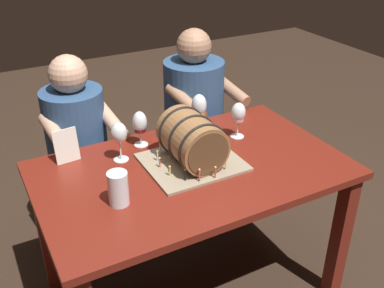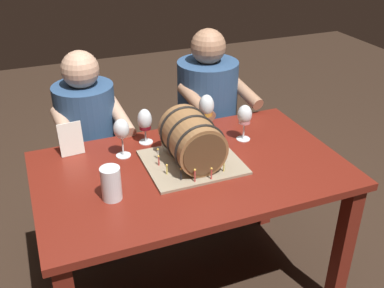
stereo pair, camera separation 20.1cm
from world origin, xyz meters
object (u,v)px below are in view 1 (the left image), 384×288
object	(u,v)px
barrel_cake	(192,142)
beer_pint	(118,190)
wine_glass_rose	(238,114)
person_seated_left	(81,165)
wine_glass_red	(140,124)
person_seated_right	(194,131)
dining_table	(192,188)
wine_glass_empty	(119,134)
menu_card	(66,146)
wine_glass_amber	(199,107)

from	to	relation	value
barrel_cake	beer_pint	bearing A→B (deg)	-161.32
barrel_cake	wine_glass_rose	xyz separation A→B (m)	(0.32, 0.12, 0.02)
wine_glass_rose	person_seated_left	world-z (taller)	person_seated_left
wine_glass_red	person_seated_right	distance (m)	0.66
dining_table	wine_glass_empty	distance (m)	0.42
dining_table	person_seated_left	xyz separation A→B (m)	(-0.36, 0.64, -0.12)
wine_glass_rose	person_seated_right	bearing A→B (deg)	88.13
person_seated_right	beer_pint	bearing A→B (deg)	-134.87
person_seated_right	wine_glass_rose	bearing A→B (deg)	-91.87
wine_glass_rose	beer_pint	xyz separation A→B (m)	(-0.72, -0.25, -0.06)
wine_glass_empty	menu_card	size ratio (longest dim) A/B	1.19
person_seated_left	barrel_cake	bearing A→B (deg)	-58.61
dining_table	person_seated_left	bearing A→B (deg)	119.12
wine_glass_amber	person_seated_right	bearing A→B (deg)	65.43
wine_glass_empty	wine_glass_rose	size ratio (longest dim) A/B	1.02
dining_table	person_seated_right	distance (m)	0.73
wine_glass_amber	wine_glass_empty	xyz separation A→B (m)	(-0.46, -0.09, 0.00)
beer_pint	wine_glass_amber	bearing A→B (deg)	34.91
menu_card	wine_glass_red	bearing A→B (deg)	-6.58
wine_glass_empty	wine_glass_red	bearing A→B (deg)	33.06
barrel_cake	menu_card	bearing A→B (deg)	149.91
wine_glass_red	wine_glass_rose	bearing A→B (deg)	-18.00
wine_glass_empty	person_seated_left	size ratio (longest dim) A/B	0.17
person_seated_left	person_seated_right	distance (m)	0.71
wine_glass_rose	wine_glass_amber	bearing A→B (deg)	131.35
wine_glass_rose	barrel_cake	bearing A→B (deg)	-159.71
dining_table	wine_glass_red	world-z (taller)	wine_glass_red
wine_glass_amber	person_seated_right	world-z (taller)	person_seated_right
barrel_cake	menu_card	world-z (taller)	barrel_cake
person_seated_right	dining_table	bearing A→B (deg)	-119.16
wine_glass_red	person_seated_right	world-z (taller)	person_seated_right
barrel_cake	wine_glass_empty	bearing A→B (deg)	146.50
barrel_cake	wine_glass_empty	world-z (taller)	barrel_cake
dining_table	person_seated_right	size ratio (longest dim) A/B	1.16
dining_table	beer_pint	world-z (taller)	beer_pint
dining_table	barrel_cake	bearing A→B (deg)	62.70
wine_glass_empty	person_seated_right	bearing A→B (deg)	34.73
wine_glass_amber	beer_pint	xyz separation A→B (m)	(-0.59, -0.41, -0.07)
dining_table	menu_card	size ratio (longest dim) A/B	8.64
wine_glass_empty	wine_glass_amber	bearing A→B (deg)	11.39
dining_table	wine_glass_rose	bearing A→B (deg)	23.82
wine_glass_red	menu_card	distance (m)	0.36
beer_pint	menu_card	distance (m)	0.43
menu_card	barrel_cake	bearing A→B (deg)	-34.19
wine_glass_amber	person_seated_left	xyz separation A→B (m)	(-0.56, 0.33, -0.36)
wine_glass_empty	beer_pint	world-z (taller)	wine_glass_empty
menu_card	person_seated_left	world-z (taller)	person_seated_left
dining_table	menu_card	world-z (taller)	menu_card
dining_table	wine_glass_empty	xyz separation A→B (m)	(-0.26, 0.21, 0.25)
wine_glass_amber	person_seated_left	bearing A→B (deg)	149.24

